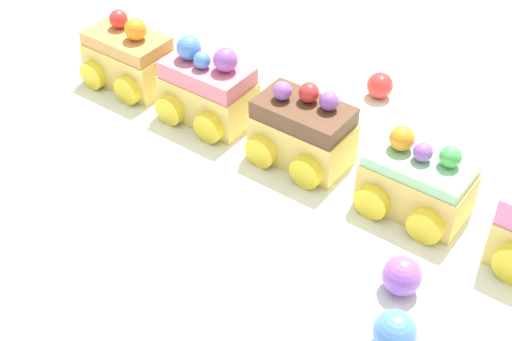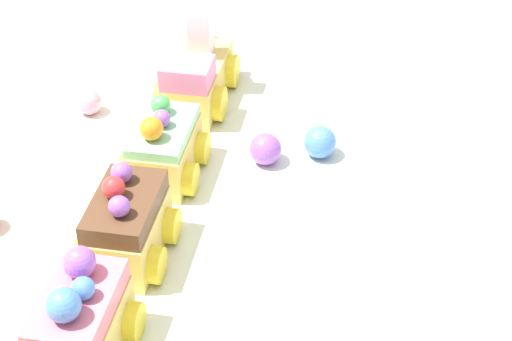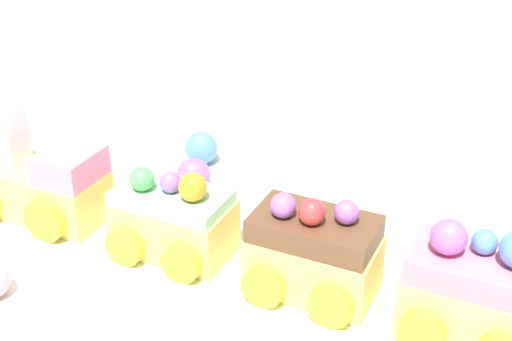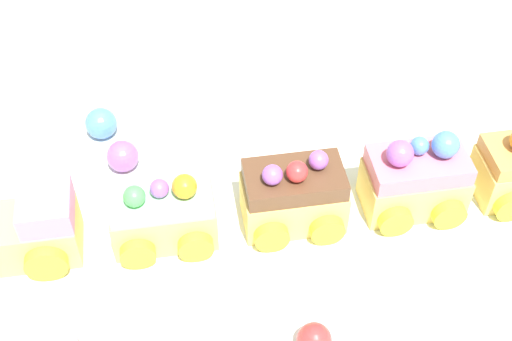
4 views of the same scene
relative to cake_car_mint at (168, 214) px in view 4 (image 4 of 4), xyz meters
The scene contains 8 objects.
ground_plane 0.09m from the cake_car_mint, 134.45° to the right, with size 10.00×10.00×0.00m, color beige.
display_board 0.09m from the cake_car_mint, 134.45° to the right, with size 0.69×0.47×0.01m, color silver.
cake_car_mint is the anchor object (origin of this frame).
cake_car_chocolate 0.10m from the cake_car_mint, behind, with size 0.08×0.07×0.07m.
cake_car_strawberry 0.20m from the cake_car_mint, behind, with size 0.08×0.07×0.07m.
gumball_red 0.15m from the cake_car_mint, 135.61° to the left, with size 0.02×0.02×0.02m, color red.
gumball_blue 0.13m from the cake_car_mint, 61.64° to the right, with size 0.03×0.03×0.03m, color #4C84E0.
gumball_purple 0.08m from the cake_car_mint, 62.07° to the right, with size 0.03×0.03×0.03m, color #9956C6.
Camera 4 is at (0.00, 0.41, 0.45)m, focal length 50.00 mm.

